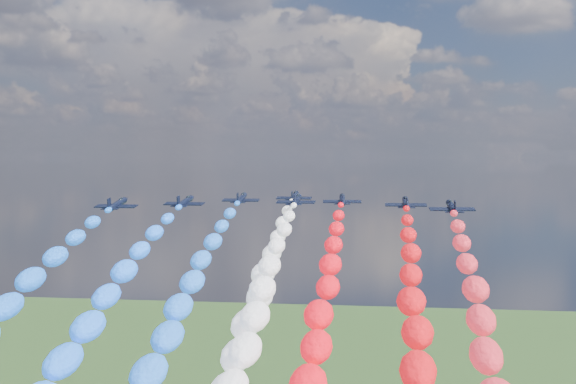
# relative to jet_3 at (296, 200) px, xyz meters

# --- Properties ---
(jet_0) EXTENTS (8.04, 10.84, 4.01)m
(jet_0) POSITION_rel_jet_3_xyz_m (-31.24, -17.09, 0.00)
(jet_0) COLOR black
(jet_1) EXTENTS (8.46, 11.14, 4.01)m
(jet_1) POSITION_rel_jet_3_xyz_m (-20.80, -8.41, 0.00)
(jet_1) COLOR black
(trail_1) EXTENTS (5.53, 99.09, 39.80)m
(trail_1) POSITION_rel_jet_3_xyz_m (-20.80, -59.53, -17.88)
(trail_1) COLOR #1E68FC
(jet_2) EXTENTS (7.80, 10.67, 4.01)m
(jet_2) POSITION_rel_jet_3_xyz_m (-12.34, 5.06, 0.00)
(jet_2) COLOR black
(trail_2) EXTENTS (5.53, 99.09, 39.80)m
(trail_2) POSITION_rel_jet_3_xyz_m (-12.34, -46.06, -17.88)
(trail_2) COLOR blue
(jet_3) EXTENTS (8.12, 10.90, 4.01)m
(jet_3) POSITION_rel_jet_3_xyz_m (0.00, 0.00, 0.00)
(jet_3) COLOR black
(trail_3) EXTENTS (5.53, 99.09, 39.80)m
(trail_3) POSITION_rel_jet_3_xyz_m (-0.00, -51.12, -17.88)
(trail_3) COLOR white
(jet_4) EXTENTS (7.86, 10.72, 4.01)m
(jet_4) POSITION_rel_jet_3_xyz_m (-2.25, 14.54, 0.00)
(jet_4) COLOR black
(trail_4) EXTENTS (5.53, 99.09, 39.80)m
(trail_4) POSITION_rel_jet_3_xyz_m (-2.25, -36.58, -17.88)
(trail_4) COLOR white
(jet_5) EXTENTS (8.40, 11.09, 4.01)m
(jet_5) POSITION_rel_jet_3_xyz_m (9.08, 2.76, 0.00)
(jet_5) COLOR black
(trail_5) EXTENTS (5.53, 99.09, 39.80)m
(trail_5) POSITION_rel_jet_3_xyz_m (9.08, -48.36, -17.88)
(trail_5) COLOR #F90A19
(jet_6) EXTENTS (7.91, 10.75, 4.01)m
(jet_6) POSITION_rel_jet_3_xyz_m (21.66, -6.19, 0.00)
(jet_6) COLOR black
(trail_6) EXTENTS (5.53, 99.09, 39.80)m
(trail_6) POSITION_rel_jet_3_xyz_m (21.66, -57.31, -17.88)
(trail_6) COLOR red
(jet_7) EXTENTS (8.32, 11.04, 4.01)m
(jet_7) POSITION_rel_jet_3_xyz_m (29.29, -16.76, 0.00)
(jet_7) COLOR black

